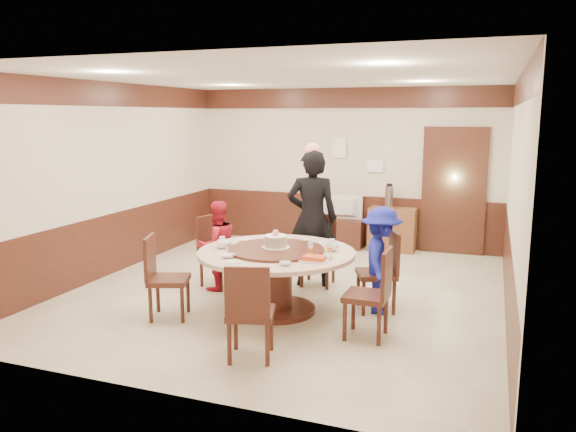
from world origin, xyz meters
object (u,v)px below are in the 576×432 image
(person_red, at_px, (217,246))
(tv_stand, at_px, (340,233))
(person_blue, at_px, (381,260))
(person_standing, at_px, (312,218))
(thermos, at_px, (389,197))
(side_cabinet, at_px, (392,229))
(television, at_px, (340,207))
(shrimp_platter, at_px, (314,259))
(birthday_cake, at_px, (276,241))
(banquet_table, at_px, (276,269))

(person_red, xyz_separation_m, tv_stand, (0.90, 2.99, -0.36))
(tv_stand, bearing_deg, person_blue, -67.00)
(person_standing, distance_m, thermos, 2.47)
(side_cabinet, bearing_deg, thermos, 180.00)
(side_cabinet, xyz_separation_m, thermos, (-0.07, 0.00, 0.56))
(television, bearing_deg, shrimp_platter, 95.82)
(shrimp_platter, bearing_deg, birthday_cake, 149.42)
(birthday_cake, height_order, tv_stand, birthday_cake)
(tv_stand, xyz_separation_m, thermos, (0.85, 0.03, 0.69))
(banquet_table, distance_m, birthday_cake, 0.32)
(television, xyz_separation_m, thermos, (0.85, 0.03, 0.22))
(shrimp_platter, xyz_separation_m, tv_stand, (-0.73, 3.86, -0.53))
(person_blue, xyz_separation_m, thermos, (-0.48, 3.16, 0.30))
(shrimp_platter, xyz_separation_m, thermos, (0.12, 3.89, 0.16))
(person_standing, height_order, birthday_cake, person_standing)
(person_blue, height_order, shrimp_platter, person_blue)
(tv_stand, relative_size, television, 1.11)
(banquet_table, bearing_deg, tv_stand, 92.60)
(person_standing, relative_size, side_cabinet, 2.34)
(person_red, xyz_separation_m, birthday_cake, (1.04, -0.52, 0.25))
(person_red, relative_size, tv_stand, 1.42)
(thermos, bearing_deg, shrimp_platter, -91.83)
(banquet_table, distance_m, thermos, 3.66)
(banquet_table, height_order, shrimp_platter, shrimp_platter)
(birthday_cake, xyz_separation_m, television, (-0.14, 3.51, -0.14))
(person_standing, distance_m, person_blue, 1.38)
(banquet_table, xyz_separation_m, person_standing, (0.06, 1.18, 0.40))
(person_standing, xyz_separation_m, television, (-0.22, 2.36, -0.22))
(banquet_table, xyz_separation_m, person_red, (-1.07, 0.55, 0.07))
(person_red, xyz_separation_m, person_blue, (2.23, -0.14, 0.03))
(person_red, bearing_deg, person_standing, 158.97)
(person_red, relative_size, thermos, 3.18)
(banquet_table, height_order, person_standing, person_standing)
(person_standing, xyz_separation_m, thermos, (0.63, 2.39, 0.00))
(banquet_table, relative_size, person_standing, 0.99)
(shrimp_platter, height_order, thermos, thermos)
(person_red, xyz_separation_m, side_cabinet, (1.83, 3.02, -0.23))
(banquet_table, xyz_separation_m, birthday_cake, (-0.02, 0.03, 0.32))
(tv_stand, xyz_separation_m, television, (0.00, 0.00, 0.47))
(banquet_table, relative_size, birthday_cake, 5.60)
(banquet_table, height_order, birthday_cake, birthday_cake)
(birthday_cake, xyz_separation_m, shrimp_platter, (0.59, -0.35, -0.08))
(person_blue, xyz_separation_m, side_cabinet, (-0.40, 3.16, -0.26))
(banquet_table, height_order, thermos, thermos)
(tv_stand, relative_size, thermos, 2.24)
(person_blue, relative_size, thermos, 3.36)
(person_blue, bearing_deg, person_standing, 45.77)
(person_standing, bearing_deg, side_cabinet, -122.21)
(tv_stand, height_order, thermos, thermos)
(person_standing, distance_m, tv_stand, 2.47)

